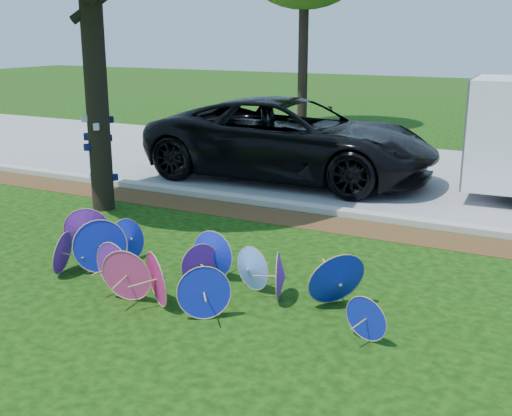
% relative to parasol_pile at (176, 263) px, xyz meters
% --- Properties ---
extents(ground, '(90.00, 90.00, 0.00)m').
position_rel_parasol_pile_xyz_m(ground, '(0.07, -0.65, -0.36)').
color(ground, black).
rests_on(ground, ground).
extents(mulch_strip, '(90.00, 1.00, 0.01)m').
position_rel_parasol_pile_xyz_m(mulch_strip, '(0.07, 3.85, -0.36)').
color(mulch_strip, '#472D16').
rests_on(mulch_strip, ground).
extents(curb, '(90.00, 0.30, 0.12)m').
position_rel_parasol_pile_xyz_m(curb, '(0.07, 4.55, -0.30)').
color(curb, '#B7B5AD').
rests_on(curb, ground).
extents(street, '(90.00, 8.00, 0.01)m').
position_rel_parasol_pile_xyz_m(street, '(0.07, 8.70, -0.36)').
color(street, gray).
rests_on(street, ground).
extents(parasol_pile, '(5.62, 1.87, 0.82)m').
position_rel_parasol_pile_xyz_m(parasol_pile, '(0.00, 0.00, 0.00)').
color(parasol_pile, '#C52070').
rests_on(parasol_pile, ground).
extents(black_van, '(7.05, 3.41, 1.94)m').
position_rel_parasol_pile_xyz_m(black_van, '(-1.41, 7.04, 0.61)').
color(black_van, black).
rests_on(black_van, ground).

